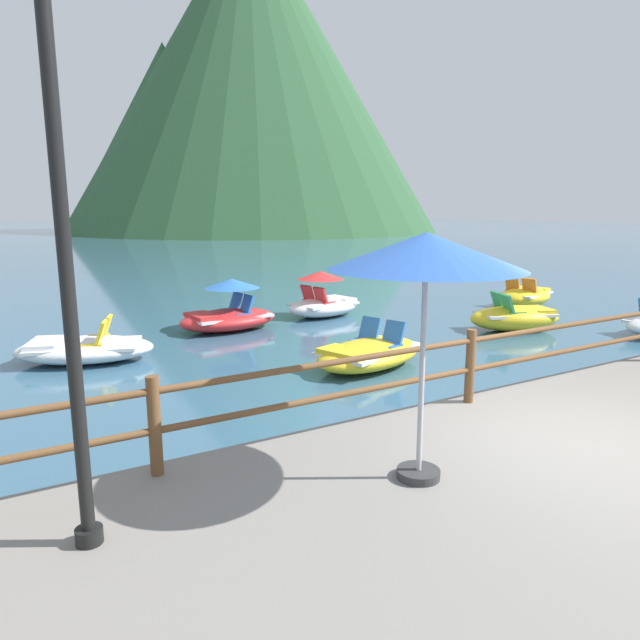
# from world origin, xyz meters

# --- Properties ---
(ground_plane) EXTENTS (200.00, 200.00, 0.00)m
(ground_plane) POSITION_xyz_m (0.00, 40.00, 0.00)
(ground_plane) COLOR #38607A
(dock_railing) EXTENTS (23.92, 0.12, 0.95)m
(dock_railing) POSITION_xyz_m (0.00, 1.55, 0.98)
(dock_railing) COLOR brown
(dock_railing) RESTS_ON promenade_dock
(lamp_post) EXTENTS (0.28, 0.28, 4.13)m
(lamp_post) POSITION_xyz_m (-4.69, 0.69, 2.88)
(lamp_post) COLOR black
(lamp_post) RESTS_ON promenade_dock
(beach_umbrella) EXTENTS (1.70, 1.70, 2.24)m
(beach_umbrella) POSITION_xyz_m (-1.91, 0.26, 2.45)
(beach_umbrella) COLOR #B2B2B7
(beach_umbrella) RESTS_ON promenade_dock
(pedal_boat_0) EXTENTS (2.46, 1.80, 0.91)m
(pedal_boat_0) POSITION_xyz_m (5.47, 5.51, 0.31)
(pedal_boat_0) COLOR yellow
(pedal_boat_0) RESTS_ON ground
(pedal_boat_1) EXTENTS (2.80, 2.12, 0.82)m
(pedal_boat_1) POSITION_xyz_m (-3.74, 7.69, 0.25)
(pedal_boat_1) COLOR white
(pedal_boat_1) RESTS_ON ground
(pedal_boat_2) EXTENTS (2.35, 1.69, 1.22)m
(pedal_boat_2) POSITION_xyz_m (2.48, 9.35, 0.41)
(pedal_boat_2) COLOR white
(pedal_boat_2) RESTS_ON ground
(pedal_boat_4) EXTENTS (2.78, 2.06, 0.83)m
(pedal_boat_4) POSITION_xyz_m (0.68, 4.69, 0.25)
(pedal_boat_4) COLOR yellow
(pedal_boat_4) RESTS_ON ground
(pedal_boat_5) EXTENTS (2.53, 1.62, 1.21)m
(pedal_boat_5) POSITION_xyz_m (-0.35, 8.99, 0.40)
(pedal_boat_5) COLOR red
(pedal_boat_5) RESTS_ON ground
(pedal_boat_6) EXTENTS (2.38, 1.80, 0.88)m
(pedal_boat_6) POSITION_xyz_m (8.46, 7.74, 0.29)
(pedal_boat_6) COLOR yellow
(pedal_boat_6) RESTS_ON ground
(cliff_headland) EXTENTS (45.85, 45.85, 37.99)m
(cliff_headland) POSITION_xyz_m (23.62, 65.41, 17.83)
(cliff_headland) COLOR #2D5633
(cliff_headland) RESTS_ON ground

